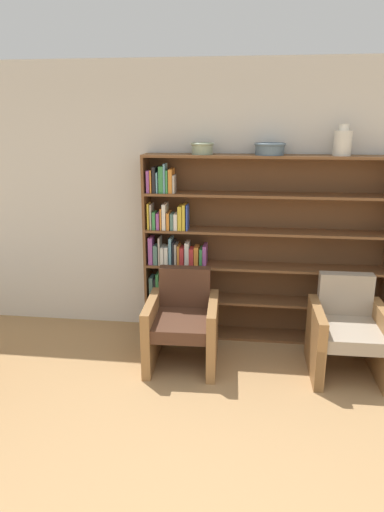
{
  "coord_description": "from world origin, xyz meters",
  "views": [
    {
      "loc": [
        0.08,
        -1.8,
        2.19
      ],
      "look_at": [
        -0.43,
        2.28,
        0.95
      ],
      "focal_mm": 32.0,
      "sensor_mm": 36.0,
      "label": 1
    }
  ],
  "objects_px": {
    "bowl_olive": "(270,148)",
    "vase_tall": "(343,142)",
    "armchair_cushioned": "(348,332)",
    "armchair_leather": "(183,323)",
    "bookshelf": "(240,253)",
    "bowl_cream": "(202,148)"
  },
  "relations": [
    {
      "from": "bowl_olive",
      "to": "vase_tall",
      "type": "xyz_separation_m",
      "value": [
        0.65,
        -0.0,
        0.06
      ]
    },
    {
      "from": "vase_tall",
      "to": "armchair_leather",
      "type": "xyz_separation_m",
      "value": [
        -1.4,
        -0.61,
        -1.6
      ]
    },
    {
      "from": "bowl_olive",
      "to": "armchair_leather",
      "type": "height_order",
      "value": "bowl_olive"
    },
    {
      "from": "bookshelf",
      "to": "armchair_cushioned",
      "type": "relative_size",
      "value": 2.82
    },
    {
      "from": "bowl_olive",
      "to": "armchair_cushioned",
      "type": "bearing_deg",
      "value": -39.84
    },
    {
      "from": "armchair_leather",
      "to": "armchair_cushioned",
      "type": "height_order",
      "value": "same"
    },
    {
      "from": "bookshelf",
      "to": "bowl_olive",
      "type": "distance_m",
      "value": 1.07
    },
    {
      "from": "bookshelf",
      "to": "armchair_leather",
      "type": "height_order",
      "value": "bookshelf"
    },
    {
      "from": "vase_tall",
      "to": "armchair_leather",
      "type": "height_order",
      "value": "vase_tall"
    },
    {
      "from": "bowl_cream",
      "to": "armchair_leather",
      "type": "distance_m",
      "value": 1.66
    },
    {
      "from": "bookshelf",
      "to": "armchair_cushioned",
      "type": "height_order",
      "value": "bookshelf"
    },
    {
      "from": "vase_tall",
      "to": "armchair_leather",
      "type": "bearing_deg",
      "value": -156.45
    },
    {
      "from": "armchair_leather",
      "to": "armchair_cushioned",
      "type": "xyz_separation_m",
      "value": [
        1.48,
        0.0,
        0.0
      ]
    },
    {
      "from": "bookshelf",
      "to": "vase_tall",
      "type": "relative_size",
      "value": 8.63
    },
    {
      "from": "armchair_leather",
      "to": "bowl_olive",
      "type": "bearing_deg",
      "value": -142.72
    },
    {
      "from": "bowl_cream",
      "to": "vase_tall",
      "type": "bearing_deg",
      "value": -0.0
    },
    {
      "from": "bookshelf",
      "to": "vase_tall",
      "type": "bearing_deg",
      "value": -1.12
    },
    {
      "from": "bookshelf",
      "to": "armchair_leather",
      "type": "xyz_separation_m",
      "value": [
        -0.5,
        -0.63,
        -0.5
      ]
    },
    {
      "from": "armchair_cushioned",
      "to": "bowl_olive",
      "type": "bearing_deg",
      "value": -40.36
    },
    {
      "from": "vase_tall",
      "to": "armchair_cushioned",
      "type": "relative_size",
      "value": 0.33
    },
    {
      "from": "vase_tall",
      "to": "armchair_cushioned",
      "type": "distance_m",
      "value": 1.71
    },
    {
      "from": "armchair_leather",
      "to": "bookshelf",
      "type": "bearing_deg",
      "value": -130.38
    }
  ]
}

